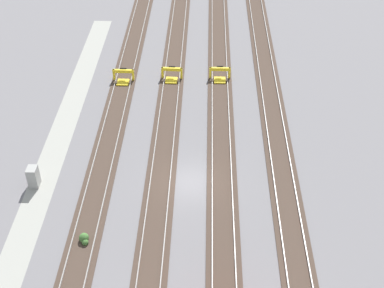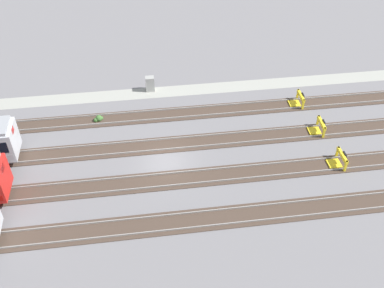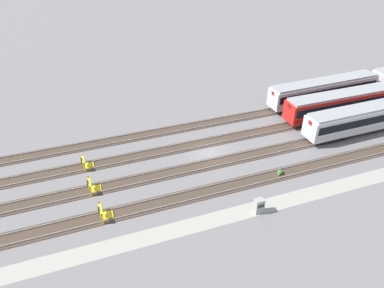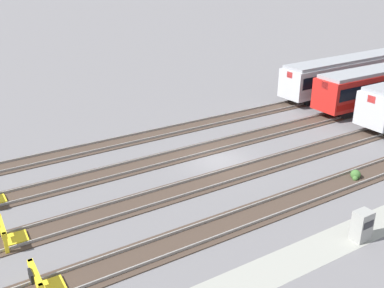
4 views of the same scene
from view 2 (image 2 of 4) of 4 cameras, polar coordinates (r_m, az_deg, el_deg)
name	(u,v)px [view 2 (image 2 of 4)]	position (r m, az deg, el deg)	size (l,w,h in m)	color
ground_plane	(166,162)	(38.84, -3.33, -2.32)	(400.00, 400.00, 0.00)	slate
service_walkway	(157,92)	(47.38, -4.53, 6.55)	(54.00, 2.00, 0.01)	#9E9E93
rail_track_nearest	(160,115)	(44.03, -4.13, 3.68)	(90.00, 2.23, 0.21)	#47382D
rail_track_near_inner	(164,145)	(40.50, -3.62, -0.12)	(90.00, 2.24, 0.21)	#47382D
rail_track_middle	(168,180)	(37.18, -3.01, -4.61)	(90.00, 2.24, 0.21)	#47382D
rail_track_far_inner	(174,223)	(34.14, -2.28, -9.94)	(90.00, 2.23, 0.21)	#47382D
bumper_stop_nearest_track	(298,100)	(46.41, 13.30, 5.44)	(1.35, 2.00, 1.22)	yellow
bumper_stop_near_inner_track	(318,127)	(43.25, 15.73, 2.04)	(1.38, 2.01, 1.22)	yellow
bumper_stop_middle_track	(338,160)	(40.21, 18.10, -1.93)	(1.34, 2.00, 1.22)	yellow
electrical_cabinet	(150,84)	(47.34, -5.36, 7.62)	(0.90, 0.73, 1.60)	#9E9E99
weed_clump	(99,119)	(44.07, -11.78, 3.17)	(0.92, 0.70, 0.64)	#427033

